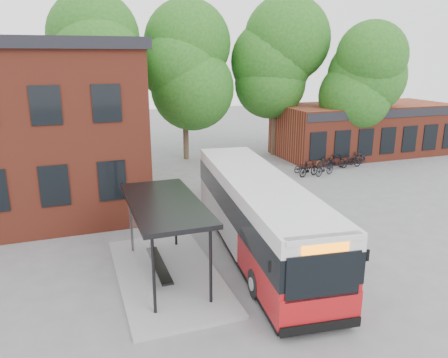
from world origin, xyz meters
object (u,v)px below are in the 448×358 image
object	(u,v)px
bicycle_1	(309,169)
bicycle_6	(351,161)
bus_shelter	(166,239)
bicycle_5	(336,161)
bicycle_3	(325,168)
bicycle_7	(357,158)
city_bus	(257,215)
bicycle_0	(302,166)
bicycle_4	(325,161)

from	to	relation	value
bicycle_1	bicycle_6	bearing A→B (deg)	-90.53
bus_shelter	bicycle_5	size ratio (longest dim) A/B	4.15
bicycle_3	bicycle_7	xyz separation A→B (m)	(3.92, 1.83, -0.03)
city_bus	bicycle_0	bearing A→B (deg)	58.93
bicycle_6	bus_shelter	bearing A→B (deg)	121.03
bus_shelter	city_bus	bearing A→B (deg)	13.43
city_bus	bicycle_5	bearing A→B (deg)	50.98
bicycle_4	bicycle_6	distance (m)	1.83
city_bus	bicycle_7	world-z (taller)	city_bus
city_bus	bicycle_5	xyz separation A→B (m)	(10.77, 10.56, -1.04)
bicycle_4	bicycle_1	bearing A→B (deg)	114.91
bicycle_7	bicycle_1	bearing A→B (deg)	102.62
bicycle_1	bicycle_4	bearing A→B (deg)	-70.22
bicycle_0	bicycle_7	world-z (taller)	bicycle_7
bicycle_3	bicycle_6	xyz separation A→B (m)	(2.97, 1.30, -0.03)
bus_shelter	city_bus	xyz separation A→B (m)	(3.96, 0.94, 0.09)
bicycle_5	bicycle_6	distance (m)	1.16
bus_shelter	bicycle_7	bearing A→B (deg)	35.22
bicycle_3	bicycle_5	distance (m)	2.34
bicycle_4	bicycle_5	size ratio (longest dim) A/B	1.04
bicycle_5	city_bus	bearing A→B (deg)	129.86
bus_shelter	bicycle_7	xyz separation A→B (m)	(16.82, 11.87, -0.96)
bicycle_3	bicycle_6	bearing A→B (deg)	-83.72
bicycle_3	bicycle_6	distance (m)	3.25
bicycle_0	bicycle_3	xyz separation A→B (m)	(0.93, -1.30, 0.12)
bicycle_6	bicycle_5	bearing A→B (deg)	77.44
bicycle_5	bicycle_7	world-z (taller)	bicycle_5
bicycle_7	bicycle_4	bearing A→B (deg)	84.13
bicycle_7	bus_shelter	bearing A→B (deg)	119.68
bicycle_0	city_bus	bearing A→B (deg)	127.04
bicycle_4	bicycle_7	bearing A→B (deg)	-101.07
bicycle_3	bicycle_6	size ratio (longest dim) A/B	0.93
bicycle_3	bicycle_1	bearing A→B (deg)	62.78
bicycle_3	bus_shelter	bearing A→B (deg)	110.53
bicycle_1	bicycle_7	bearing A→B (deg)	-87.71
bicycle_7	bicycle_0	bearing A→B (deg)	90.68
bus_shelter	bicycle_3	bearing A→B (deg)	37.91
city_bus	bicycle_0	size ratio (longest dim) A/B	7.96
bicycle_3	bicycle_7	size ratio (longest dim) A/B	1.06
city_bus	bicycle_3	size ratio (longest dim) A/B	7.05
bus_shelter	bicycle_5	world-z (taller)	bus_shelter
city_bus	bicycle_1	distance (m)	12.20
bicycle_5	bicycle_6	xyz separation A→B (m)	(1.14, -0.16, -0.02)
city_bus	bicycle_1	size ratio (longest dim) A/B	7.01
bicycle_4	city_bus	bearing A→B (deg)	126.37
city_bus	bicycle_3	distance (m)	12.79
bicycle_4	bicycle_0	bearing A→B (deg)	93.44
bicycle_4	bicycle_6	world-z (taller)	bicycle_6
bicycle_4	bicycle_6	bearing A→B (deg)	-118.06
bicycle_1	city_bus	bearing A→B (deg)	123.91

